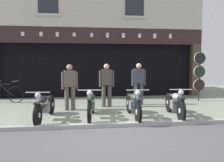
{
  "coord_description": "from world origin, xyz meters",
  "views": [
    {
      "loc": [
        -0.71,
        -5.38,
        1.61
      ],
      "look_at": [
        0.3,
        2.7,
        0.97
      ],
      "focal_mm": 35.18,
      "sensor_mm": 36.0,
      "label": 1
    }
  ],
  "objects_px": {
    "shopkeeper_center": "(107,83)",
    "salesman_right": "(139,82)",
    "salesman_left": "(70,85)",
    "advert_board_near": "(50,63)",
    "motorcycle_left": "(45,106)",
    "motorcycle_center": "(133,104)",
    "leaning_bicycle": "(4,94)",
    "motorcycle_center_left": "(91,104)",
    "tyre_sign_pole": "(199,72)",
    "motorcycle_center_right": "(175,103)",
    "advert_board_far": "(22,64)"
  },
  "relations": [
    {
      "from": "motorcycle_left",
      "to": "shopkeeper_center",
      "type": "xyz_separation_m",
      "value": [
        1.95,
        1.71,
        0.48
      ]
    },
    {
      "from": "salesman_left",
      "to": "advert_board_near",
      "type": "relative_size",
      "value": 1.78
    },
    {
      "from": "advert_board_near",
      "to": "leaning_bicycle",
      "type": "xyz_separation_m",
      "value": [
        -1.68,
        -1.23,
        -1.28
      ]
    },
    {
      "from": "salesman_right",
      "to": "leaning_bicycle",
      "type": "height_order",
      "value": "salesman_right"
    },
    {
      "from": "tyre_sign_pole",
      "to": "motorcycle_center",
      "type": "bearing_deg",
      "value": -143.56
    },
    {
      "from": "motorcycle_center_right",
      "to": "salesman_left",
      "type": "relative_size",
      "value": 1.22
    },
    {
      "from": "shopkeeper_center",
      "to": "salesman_left",
      "type": "bearing_deg",
      "value": 19.96
    },
    {
      "from": "advert_board_far",
      "to": "advert_board_near",
      "type": "bearing_deg",
      "value": -0.0
    },
    {
      "from": "motorcycle_left",
      "to": "salesman_right",
      "type": "relative_size",
      "value": 1.26
    },
    {
      "from": "salesman_right",
      "to": "advert_board_far",
      "type": "height_order",
      "value": "advert_board_far"
    },
    {
      "from": "motorcycle_center_left",
      "to": "motorcycle_center_right",
      "type": "relative_size",
      "value": 1.05
    },
    {
      "from": "salesman_left",
      "to": "advert_board_near",
      "type": "height_order",
      "value": "advert_board_near"
    },
    {
      "from": "motorcycle_center",
      "to": "salesman_right",
      "type": "height_order",
      "value": "salesman_right"
    },
    {
      "from": "tyre_sign_pole",
      "to": "advert_board_far",
      "type": "height_order",
      "value": "tyre_sign_pole"
    },
    {
      "from": "motorcycle_left",
      "to": "motorcycle_center_right",
      "type": "xyz_separation_m",
      "value": [
        3.85,
        -0.08,
        0.01
      ]
    },
    {
      "from": "motorcycle_left",
      "to": "salesman_left",
      "type": "bearing_deg",
      "value": -110.39
    },
    {
      "from": "motorcycle_center_right",
      "to": "salesman_right",
      "type": "xyz_separation_m",
      "value": [
        -0.6,
        2.1,
        0.48
      ]
    },
    {
      "from": "motorcycle_center",
      "to": "advert_board_far",
      "type": "height_order",
      "value": "advert_board_far"
    },
    {
      "from": "tyre_sign_pole",
      "to": "shopkeeper_center",
      "type": "bearing_deg",
      "value": -169.13
    },
    {
      "from": "motorcycle_center",
      "to": "salesman_right",
      "type": "xyz_separation_m",
      "value": [
        0.69,
        2.09,
        0.47
      ]
    },
    {
      "from": "salesman_left",
      "to": "leaning_bicycle",
      "type": "distance_m",
      "value": 3.42
    },
    {
      "from": "tyre_sign_pole",
      "to": "leaning_bicycle",
      "type": "bearing_deg",
      "value": 175.33
    },
    {
      "from": "motorcycle_center_left",
      "to": "advert_board_near",
      "type": "relative_size",
      "value": 2.28
    },
    {
      "from": "salesman_left",
      "to": "leaning_bicycle",
      "type": "relative_size",
      "value": 0.96
    },
    {
      "from": "motorcycle_center_right",
      "to": "tyre_sign_pole",
      "type": "bearing_deg",
      "value": -123.31
    },
    {
      "from": "motorcycle_center",
      "to": "motorcycle_center_right",
      "type": "xyz_separation_m",
      "value": [
        1.29,
        -0.01,
        -0.01
      ]
    },
    {
      "from": "motorcycle_left",
      "to": "salesman_right",
      "type": "distance_m",
      "value": 3.86
    },
    {
      "from": "motorcycle_center_left",
      "to": "salesman_right",
      "type": "height_order",
      "value": "salesman_right"
    },
    {
      "from": "motorcycle_left",
      "to": "motorcycle_center_right",
      "type": "height_order",
      "value": "motorcycle_center_right"
    },
    {
      "from": "shopkeeper_center",
      "to": "advert_board_near",
      "type": "height_order",
      "value": "advert_board_near"
    },
    {
      "from": "motorcycle_center_left",
      "to": "leaning_bicycle",
      "type": "distance_m",
      "value": 4.72
    },
    {
      "from": "motorcycle_left",
      "to": "motorcycle_center",
      "type": "bearing_deg",
      "value": -176.54
    },
    {
      "from": "motorcycle_center_left",
      "to": "tyre_sign_pole",
      "type": "relative_size",
      "value": 0.89
    },
    {
      "from": "tyre_sign_pole",
      "to": "advert_board_far",
      "type": "relative_size",
      "value": 2.29
    },
    {
      "from": "salesman_left",
      "to": "tyre_sign_pole",
      "type": "relative_size",
      "value": 0.7
    },
    {
      "from": "motorcycle_center_left",
      "to": "advert_board_far",
      "type": "distance_m",
      "value": 5.49
    },
    {
      "from": "motorcycle_left",
      "to": "motorcycle_center_right",
      "type": "bearing_deg",
      "value": -176.13
    },
    {
      "from": "shopkeeper_center",
      "to": "leaning_bicycle",
      "type": "bearing_deg",
      "value": -16.53
    },
    {
      "from": "motorcycle_center_right",
      "to": "tyre_sign_pole",
      "type": "relative_size",
      "value": 0.85
    },
    {
      "from": "motorcycle_center_left",
      "to": "salesman_right",
      "type": "xyz_separation_m",
      "value": [
        1.93,
        1.99,
        0.47
      ]
    },
    {
      "from": "motorcycle_center_left",
      "to": "shopkeeper_center",
      "type": "relative_size",
      "value": 1.27
    },
    {
      "from": "advert_board_near",
      "to": "advert_board_far",
      "type": "distance_m",
      "value": 1.28
    },
    {
      "from": "shopkeeper_center",
      "to": "salesman_right",
      "type": "distance_m",
      "value": 1.34
    },
    {
      "from": "motorcycle_center",
      "to": "salesman_right",
      "type": "relative_size",
      "value": 1.26
    },
    {
      "from": "motorcycle_center_right",
      "to": "shopkeeper_center",
      "type": "distance_m",
      "value": 2.65
    },
    {
      "from": "advert_board_far",
      "to": "motorcycle_center_right",
      "type": "bearing_deg",
      "value": -38.44
    },
    {
      "from": "tyre_sign_pole",
      "to": "motorcycle_center_left",
      "type": "bearing_deg",
      "value": -152.37
    },
    {
      "from": "tyre_sign_pole",
      "to": "advert_board_far",
      "type": "distance_m",
      "value": 8.07
    },
    {
      "from": "motorcycle_center_left",
      "to": "leaning_bicycle",
      "type": "relative_size",
      "value": 1.23
    },
    {
      "from": "motorcycle_center_right",
      "to": "salesman_right",
      "type": "height_order",
      "value": "salesman_right"
    }
  ]
}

